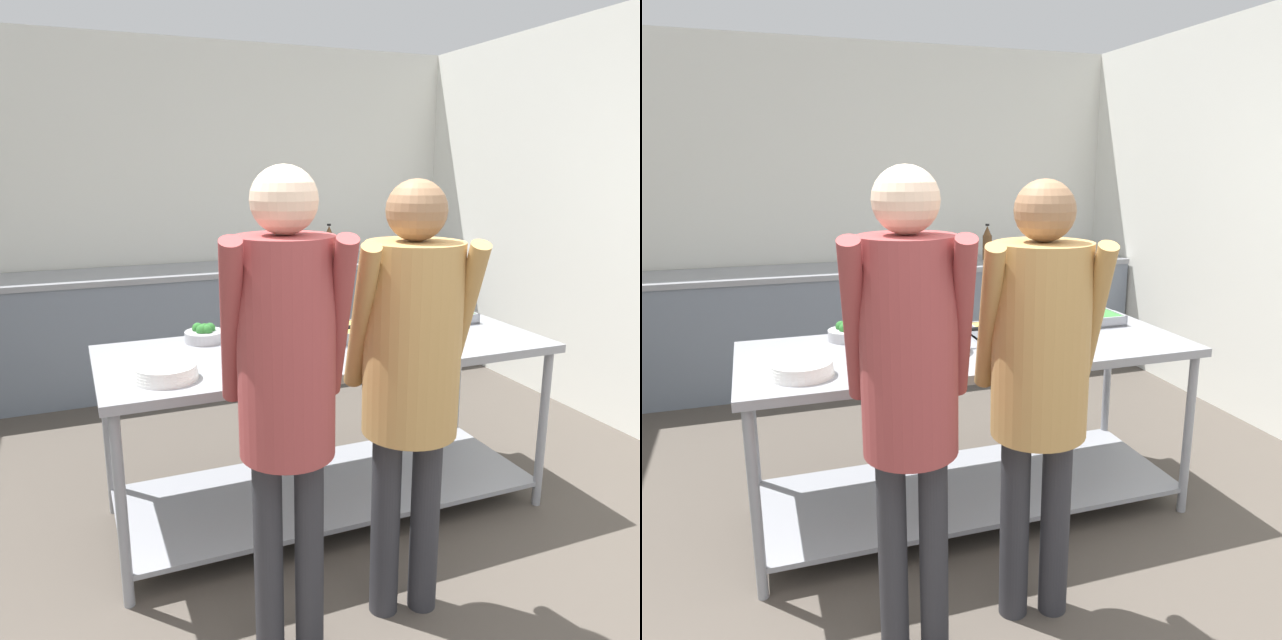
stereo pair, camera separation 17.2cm
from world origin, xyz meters
TOP-DOWN VIEW (x-y plane):
  - wall_rear at (0.00, 4.06)m, footprint 4.71×0.06m
  - wall_right at (2.32, 2.03)m, footprint 0.06×4.18m
  - back_counter at (0.00, 3.69)m, footprint 4.55×0.65m
  - serving_counter at (0.15, 1.48)m, footprint 2.11×0.84m
  - plate_stack at (-0.64, 1.28)m, footprint 0.26×0.26m
  - broccoli_bowl at (-0.38, 1.77)m, footprint 0.19×0.19m
  - sauce_pan at (-0.04, 1.45)m, footprint 0.43×0.29m
  - serving_tray_vegetables at (0.44, 1.58)m, footprint 0.45×0.26m
  - serving_tray_roast at (0.88, 1.69)m, footprint 0.37×0.28m
  - guest_serving_left at (-0.35, 0.65)m, footprint 0.46×0.40m
  - guest_serving_right at (0.14, 0.70)m, footprint 0.50×0.40m
  - water_bottle at (1.11, 3.73)m, footprint 0.08×0.08m

SIDE VIEW (x-z plane):
  - back_counter at x=0.00m, z-range 0.00..0.91m
  - serving_counter at x=0.15m, z-range 0.15..1.02m
  - serving_tray_roast at x=0.88m, z-range 0.86..0.91m
  - serving_tray_vegetables at x=0.44m, z-range 0.86..0.91m
  - plate_stack at x=-0.64m, z-range 0.86..0.92m
  - broccoli_bowl at x=-0.38m, z-range 0.85..0.94m
  - sauce_pan at x=-0.04m, z-range 0.87..0.96m
  - guest_serving_right at x=0.14m, z-range 0.20..1.85m
  - water_bottle at x=1.11m, z-range 0.90..1.20m
  - guest_serving_left at x=-0.35m, z-range 0.21..1.91m
  - wall_rear at x=0.00m, z-range 0.00..2.65m
  - wall_right at x=2.32m, z-range 0.00..2.65m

